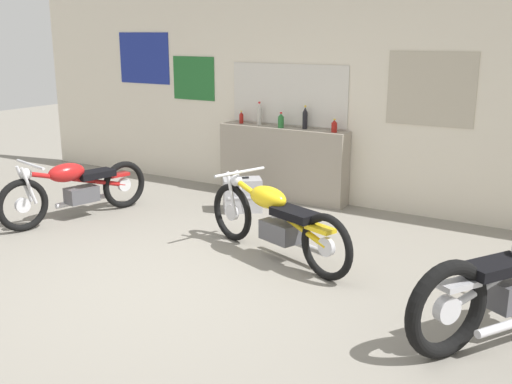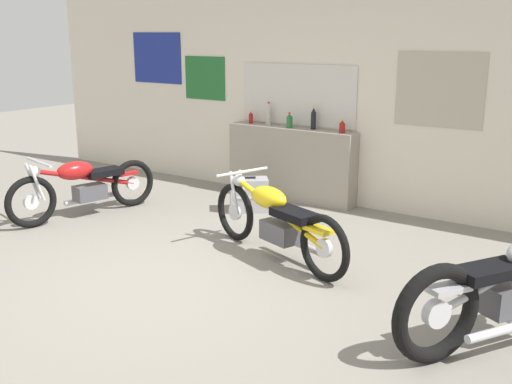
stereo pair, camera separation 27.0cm
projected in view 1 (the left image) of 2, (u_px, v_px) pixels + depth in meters
The scene contains 11 objects.
ground_plane at pixel (169, 282), 5.39m from camera, with size 24.00×24.00×0.00m, color gray.
wall_back at pixel (324, 95), 7.68m from camera, with size 10.00×0.07×2.80m.
sill_counter at pixel (282, 163), 8.02m from camera, with size 1.83×0.28×0.97m.
bottle_leftmost at pixel (241, 118), 8.23m from camera, with size 0.06×0.06×0.17m.
bottle_left_center at pixel (259, 115), 8.09m from camera, with size 0.07×0.07×0.31m.
bottle_center at pixel (281, 121), 7.85m from camera, with size 0.08×0.08×0.20m.
bottle_right_center at pixel (305, 118), 7.75m from camera, with size 0.07×0.07×0.30m.
bottle_rightmost at pixel (334, 126), 7.49m from camera, with size 0.07×0.07×0.17m.
motorcycle_red at pixel (76, 187), 7.15m from camera, with size 0.71×1.90×0.77m.
motorcycle_yellow at pixel (276, 219), 5.88m from camera, with size 1.93×0.86×0.79m.
hard_case_silver at pixel (242, 195), 7.50m from camera, with size 0.55×0.52×0.44m.
Camera 1 is at (3.26, -3.87, 2.17)m, focal length 42.00 mm.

